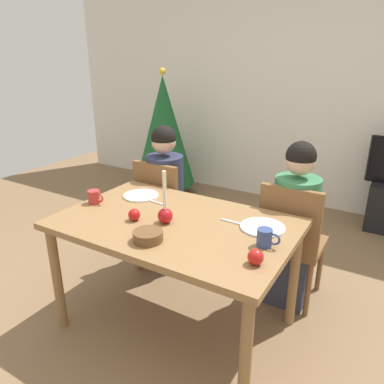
% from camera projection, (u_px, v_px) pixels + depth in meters
% --- Properties ---
extents(ground_plane, '(7.68, 7.68, 0.00)m').
position_uv_depth(ground_plane, '(177.00, 323.00, 2.44)').
color(ground_plane, brown).
extents(back_wall, '(6.40, 0.10, 2.60)m').
position_uv_depth(back_wall, '(302.00, 91.00, 4.07)').
color(back_wall, silver).
rests_on(back_wall, ground).
extents(dining_table, '(1.40, 0.90, 0.75)m').
position_uv_depth(dining_table, '(175.00, 234.00, 2.20)').
color(dining_table, olive).
rests_on(dining_table, ground).
extents(chair_left, '(0.40, 0.40, 0.90)m').
position_uv_depth(chair_left, '(163.00, 206.00, 3.00)').
color(chair_left, brown).
rests_on(chair_left, ground).
extents(chair_right, '(0.40, 0.40, 0.90)m').
position_uv_depth(chair_right, '(291.00, 238.00, 2.49)').
color(chair_right, brown).
rests_on(chair_right, ground).
extents(person_left_child, '(0.30, 0.30, 1.17)m').
position_uv_depth(person_left_child, '(165.00, 199.00, 3.00)').
color(person_left_child, '#33384C').
rests_on(person_left_child, ground).
extents(person_right_child, '(0.30, 0.30, 1.17)m').
position_uv_depth(person_right_child, '(293.00, 228.00, 2.49)').
color(person_right_child, '#33384C').
rests_on(person_right_child, ground).
extents(christmas_tree, '(0.75, 0.75, 1.54)m').
position_uv_depth(christmas_tree, '(164.00, 131.00, 4.47)').
color(christmas_tree, brown).
rests_on(christmas_tree, ground).
extents(candle_centerpiece, '(0.09, 0.09, 0.32)m').
position_uv_depth(candle_centerpiece, '(165.00, 212.00, 2.13)').
color(candle_centerpiece, red).
rests_on(candle_centerpiece, dining_table).
extents(plate_left, '(0.25, 0.25, 0.01)m').
position_uv_depth(plate_left, '(141.00, 195.00, 2.55)').
color(plate_left, white).
rests_on(plate_left, dining_table).
extents(plate_right, '(0.26, 0.26, 0.01)m').
position_uv_depth(plate_right, '(263.00, 227.00, 2.08)').
color(plate_right, silver).
rests_on(plate_right, dining_table).
extents(mug_left, '(0.12, 0.08, 0.09)m').
position_uv_depth(mug_left, '(94.00, 197.00, 2.42)').
color(mug_left, '#B72D2D').
rests_on(mug_left, dining_table).
extents(mug_right, '(0.12, 0.08, 0.10)m').
position_uv_depth(mug_right, '(265.00, 238.00, 1.87)').
color(mug_right, '#33477F').
rests_on(mug_right, dining_table).
extents(fork_left, '(0.18, 0.03, 0.01)m').
position_uv_depth(fork_left, '(156.00, 202.00, 2.44)').
color(fork_left, silver).
rests_on(fork_left, dining_table).
extents(fork_right, '(0.18, 0.02, 0.01)m').
position_uv_depth(fork_right, '(234.00, 223.00, 2.15)').
color(fork_right, silver).
rests_on(fork_right, dining_table).
extents(bowl_walnuts, '(0.16, 0.16, 0.06)m').
position_uv_depth(bowl_walnuts, '(148.00, 236.00, 1.94)').
color(bowl_walnuts, brown).
rests_on(bowl_walnuts, dining_table).
extents(apple_near_candle, '(0.07, 0.07, 0.07)m').
position_uv_depth(apple_near_candle, '(134.00, 215.00, 2.17)').
color(apple_near_candle, red).
rests_on(apple_near_candle, dining_table).
extents(apple_by_left_plate, '(0.08, 0.08, 0.08)m').
position_uv_depth(apple_by_left_plate, '(256.00, 257.00, 1.71)').
color(apple_by_left_plate, red).
rests_on(apple_by_left_plate, dining_table).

